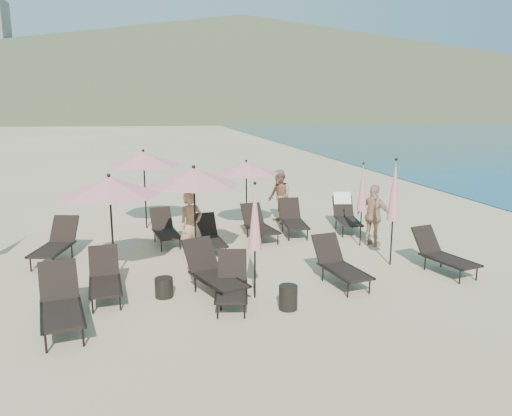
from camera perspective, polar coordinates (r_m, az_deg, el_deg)
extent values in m
plane|color=#D6BA8C|center=(10.62, 4.37, -9.70)|extent=(800.00, 800.00, 0.00)
cone|color=brown|center=(316.63, -1.53, 16.36)|extent=(690.00, 690.00, 55.00)
cone|color=brown|center=(390.62, 17.11, 13.35)|extent=(280.00, 280.00, 32.00)
cube|color=beige|center=(322.51, -21.10, 13.99)|extent=(18.00, 16.00, 38.00)
cube|color=black|center=(9.28, -21.29, -11.31)|extent=(0.90, 1.41, 0.05)
cube|color=black|center=(9.99, -21.65, -7.70)|extent=(0.75, 0.61, 0.67)
cylinder|color=black|center=(8.86, -22.91, -13.97)|extent=(0.04, 0.04, 0.37)
cylinder|color=black|center=(9.89, -23.01, -11.22)|extent=(0.04, 0.04, 0.37)
cylinder|color=black|center=(8.87, -19.16, -13.65)|extent=(0.04, 0.04, 0.37)
cylinder|color=black|center=(9.89, -19.68, -10.94)|extent=(0.04, 0.04, 0.37)
cube|color=black|center=(9.33, -23.34, -11.29)|extent=(0.31, 1.45, 0.04)
cube|color=black|center=(9.34, -19.27, -10.94)|extent=(0.31, 1.45, 0.04)
cube|color=black|center=(10.46, -16.84, -8.57)|extent=(0.70, 1.21, 0.05)
cube|color=black|center=(11.11, -17.02, -5.79)|extent=(0.64, 0.49, 0.60)
cylinder|color=black|center=(10.07, -18.19, -10.54)|extent=(0.04, 0.04, 0.33)
cylinder|color=black|center=(11.01, -18.17, -8.58)|extent=(0.04, 0.04, 0.33)
cylinder|color=black|center=(10.07, -15.26, -10.35)|extent=(0.04, 0.04, 0.33)
cylinder|color=black|center=(11.00, -15.51, -8.41)|extent=(0.04, 0.04, 0.33)
cube|color=black|center=(10.50, -18.46, -8.52)|extent=(0.15, 1.31, 0.04)
cube|color=black|center=(10.50, -15.25, -8.32)|extent=(0.15, 1.31, 0.04)
cube|color=black|center=(10.25, -4.15, -8.26)|extent=(1.07, 1.45, 0.05)
cube|color=black|center=(10.88, -6.39, -5.30)|extent=(0.80, 0.69, 0.67)
cylinder|color=black|center=(9.75, -4.06, -10.57)|extent=(0.04, 0.04, 0.37)
cylinder|color=black|center=(10.68, -6.97, -8.58)|extent=(0.04, 0.04, 0.37)
cylinder|color=black|center=(10.01, -1.19, -9.93)|extent=(0.04, 0.04, 0.37)
cylinder|color=black|center=(10.91, -4.28, -8.05)|extent=(0.04, 0.04, 0.37)
cube|color=black|center=(10.15, -5.93, -8.43)|extent=(0.53, 1.39, 0.04)
cube|color=black|center=(10.44, -2.72, -7.79)|extent=(0.53, 1.39, 0.04)
cube|color=black|center=(9.76, -2.82, -9.56)|extent=(0.82, 1.25, 0.05)
cube|color=black|center=(10.39, -2.73, -6.53)|extent=(0.67, 0.55, 0.60)
cylinder|color=black|center=(9.40, -4.43, -11.62)|extent=(0.03, 0.03, 0.33)
cylinder|color=black|center=(10.31, -4.15, -9.41)|extent=(0.03, 0.03, 0.33)
cylinder|color=black|center=(9.38, -1.32, -11.62)|extent=(0.03, 0.03, 0.33)
cylinder|color=black|center=(10.30, -1.33, -9.41)|extent=(0.03, 0.03, 0.33)
cube|color=black|center=(9.82, -4.52, -9.40)|extent=(0.30, 1.28, 0.04)
cube|color=black|center=(9.80, -1.10, -9.40)|extent=(0.30, 1.28, 0.04)
cube|color=black|center=(10.95, 10.25, -7.21)|extent=(0.81, 1.29, 0.05)
cube|color=black|center=(11.52, 8.17, -4.60)|extent=(0.69, 0.55, 0.62)
cylinder|color=black|center=(10.48, 10.46, -9.17)|extent=(0.04, 0.04, 0.34)
cylinder|color=black|center=(11.32, 7.64, -7.45)|extent=(0.04, 0.04, 0.34)
cylinder|color=black|center=(10.76, 12.85, -8.71)|extent=(0.04, 0.04, 0.34)
cylinder|color=black|center=(11.57, 9.92, -7.08)|extent=(0.04, 0.04, 0.34)
cube|color=black|center=(10.84, 8.75, -7.30)|extent=(0.25, 1.35, 0.04)
cube|color=black|center=(11.15, 11.45, -6.86)|extent=(0.25, 1.35, 0.04)
cube|color=black|center=(12.36, 21.42, -5.63)|extent=(0.88, 1.32, 0.05)
cube|color=black|center=(12.81, 18.87, -3.44)|extent=(0.71, 0.59, 0.62)
cylinder|color=black|center=(11.91, 22.27, -7.28)|extent=(0.04, 0.04, 0.34)
cylinder|color=black|center=(12.58, 18.76, -5.99)|extent=(0.04, 0.04, 0.34)
cylinder|color=black|center=(12.29, 23.91, -6.82)|extent=(0.04, 0.04, 0.34)
cylinder|color=black|center=(12.94, 20.42, -5.61)|extent=(0.04, 0.04, 0.34)
cube|color=black|center=(12.18, 20.28, -5.75)|extent=(0.35, 1.33, 0.04)
cube|color=black|center=(12.61, 22.19, -5.30)|extent=(0.35, 1.33, 0.04)
cube|color=black|center=(13.24, -22.36, -4.47)|extent=(0.96, 1.40, 0.05)
cube|color=black|center=(13.92, -21.06, -2.25)|extent=(0.76, 0.63, 0.66)
cylinder|color=black|center=(12.95, -24.36, -5.89)|extent=(0.04, 0.04, 0.36)
cylinder|color=black|center=(13.89, -22.42, -4.54)|extent=(0.04, 0.04, 0.36)
cylinder|color=black|center=(12.72, -22.11, -6.01)|extent=(0.04, 0.04, 0.36)
cylinder|color=black|center=(13.68, -20.29, -4.62)|extent=(0.04, 0.04, 0.36)
cube|color=black|center=(13.41, -23.52, -4.31)|extent=(0.40, 1.40, 0.04)
cube|color=black|center=(13.15, -21.00, -4.41)|extent=(0.40, 1.40, 0.04)
cube|color=black|center=(14.02, -10.14, -2.97)|extent=(0.76, 1.24, 0.05)
cube|color=black|center=(14.70, -10.78, -1.15)|extent=(0.66, 0.52, 0.60)
cylinder|color=black|center=(13.56, -10.76, -4.27)|extent=(0.03, 0.03, 0.33)
cylinder|color=black|center=(14.51, -11.49, -3.22)|extent=(0.03, 0.03, 0.33)
cylinder|color=black|center=(13.66, -8.68, -4.08)|extent=(0.03, 0.03, 0.33)
cylinder|color=black|center=(14.60, -9.54, -3.05)|extent=(0.03, 0.03, 0.33)
cube|color=black|center=(14.01, -11.35, -2.99)|extent=(0.23, 1.30, 0.04)
cube|color=black|center=(14.12, -9.03, -2.78)|extent=(0.23, 1.30, 0.04)
cube|color=black|center=(13.11, -5.11, -3.89)|extent=(0.70, 1.21, 0.05)
cube|color=black|center=(13.77, -5.85, -1.89)|extent=(0.64, 0.49, 0.60)
cylinder|color=black|center=(12.65, -5.72, -5.32)|extent=(0.03, 0.03, 0.33)
cylinder|color=black|center=(13.59, -6.61, -4.11)|extent=(0.03, 0.03, 0.33)
cylinder|color=black|center=(12.76, -3.50, -5.13)|extent=(0.03, 0.03, 0.33)
cylinder|color=black|center=(13.69, -4.54, -3.94)|extent=(0.03, 0.03, 0.33)
cube|color=black|center=(13.09, -6.40, -3.89)|extent=(0.15, 1.31, 0.04)
cube|color=black|center=(13.21, -3.92, -3.70)|extent=(0.15, 1.31, 0.04)
cube|color=black|center=(14.26, 0.75, -2.49)|extent=(0.80, 1.28, 0.05)
cube|color=black|center=(14.91, -0.44, -0.68)|extent=(0.68, 0.54, 0.61)
cylinder|color=black|center=(13.77, 0.56, -3.79)|extent=(0.04, 0.04, 0.34)
cylinder|color=black|center=(14.68, -0.98, -2.78)|extent=(0.04, 0.04, 0.34)
cylinder|color=black|center=(13.97, 2.52, -3.57)|extent=(0.04, 0.04, 0.34)
cylinder|color=black|center=(14.87, 0.88, -2.59)|extent=(0.04, 0.04, 0.34)
cube|color=black|center=(14.19, -0.43, -2.52)|extent=(0.25, 1.33, 0.04)
cube|color=black|center=(14.41, 1.77, -2.29)|extent=(0.25, 1.33, 0.04)
cube|color=black|center=(14.85, 4.45, -1.88)|extent=(0.76, 1.29, 0.05)
cube|color=black|center=(15.57, 3.84, -0.07)|extent=(0.68, 0.53, 0.64)
cylinder|color=black|center=(14.36, 3.81, -3.13)|extent=(0.04, 0.04, 0.35)
cylinder|color=black|center=(15.36, 3.04, -2.10)|extent=(0.04, 0.04, 0.35)
cylinder|color=black|center=(14.47, 5.89, -3.04)|extent=(0.04, 0.04, 0.35)
cylinder|color=black|center=(15.47, 5.00, -2.03)|extent=(0.04, 0.04, 0.35)
cube|color=black|center=(14.84, 3.24, -1.83)|extent=(0.18, 1.39, 0.04)
cube|color=black|center=(14.96, 5.57, -1.76)|extent=(0.18, 1.39, 0.04)
cube|color=black|center=(15.42, 10.50, -1.54)|extent=(0.84, 1.31, 0.05)
cube|color=black|center=(16.14, 9.91, 0.17)|extent=(0.70, 0.57, 0.63)
cylinder|color=black|center=(14.93, 9.91, -2.70)|extent=(0.04, 0.04, 0.34)
cylinder|color=black|center=(15.92, 9.13, -1.74)|extent=(0.04, 0.04, 0.34)
cylinder|color=black|center=(15.05, 11.88, -2.66)|extent=(0.04, 0.04, 0.34)
cylinder|color=black|center=(16.03, 10.97, -1.71)|extent=(0.04, 0.04, 0.34)
cube|color=black|center=(15.40, 9.36, -1.48)|extent=(0.29, 1.35, 0.04)
cube|color=black|center=(15.54, 11.56, -1.45)|extent=(0.29, 1.35, 0.04)
cube|color=white|center=(16.23, 9.83, 1.11)|extent=(0.59, 0.38, 0.38)
cylinder|color=black|center=(11.59, -16.13, -2.49)|extent=(0.05, 0.05, 2.23)
cone|color=pink|center=(11.38, -16.42, 2.43)|extent=(2.23, 2.23, 0.40)
sphere|color=black|center=(11.35, -16.49, 3.59)|extent=(0.08, 0.08, 0.08)
cylinder|color=black|center=(12.29, -6.98, -1.17)|extent=(0.05, 0.05, 2.27)
cone|color=pink|center=(12.10, -7.11, 3.57)|extent=(2.27, 2.27, 0.41)
sphere|color=black|center=(12.07, -7.14, 4.69)|extent=(0.09, 0.09, 0.09)
cylinder|color=black|center=(15.98, -12.56, 1.80)|extent=(0.05, 0.05, 2.32)
cone|color=pink|center=(15.83, -12.73, 5.55)|extent=(2.32, 2.32, 0.42)
sphere|color=black|center=(15.81, -12.77, 6.42)|extent=(0.09, 0.09, 0.09)
cylinder|color=black|center=(15.49, -1.10, 1.23)|extent=(0.04, 0.04, 2.04)
cone|color=pink|center=(15.34, -1.12, 4.61)|extent=(2.04, 2.04, 0.37)
sphere|color=black|center=(15.32, -1.12, 5.40)|extent=(0.08, 0.08, 0.08)
cylinder|color=black|center=(10.20, -0.13, -7.50)|extent=(0.04, 0.04, 1.03)
cone|color=pink|center=(9.87, -0.13, -1.08)|extent=(0.28, 0.28, 1.31)
sphere|color=black|center=(9.74, -0.13, 2.85)|extent=(0.07, 0.07, 0.07)
cylinder|color=black|center=(14.09, 11.87, -2.29)|extent=(0.04, 0.04, 1.00)
cone|color=pink|center=(13.85, 12.07, 2.27)|extent=(0.27, 0.27, 1.27)
sphere|color=black|center=(13.76, 12.19, 5.00)|extent=(0.06, 0.06, 0.06)
cylinder|color=black|center=(12.62, 15.20, -3.84)|extent=(0.04, 0.04, 1.13)
cone|color=pink|center=(12.34, 15.53, 1.91)|extent=(0.31, 0.31, 1.44)
sphere|color=black|center=(12.24, 15.73, 5.37)|extent=(0.07, 0.07, 0.07)
cylinder|color=black|center=(10.51, -10.47, -8.92)|extent=(0.37, 0.37, 0.41)
cylinder|color=black|center=(9.78, 3.69, -10.16)|extent=(0.37, 0.37, 0.48)
imported|color=tan|center=(12.69, -7.43, -2.02)|extent=(0.74, 0.63, 1.73)
imported|color=#A26C53|center=(16.31, 2.69, 1.28)|extent=(0.75, 0.92, 1.76)
imported|color=tan|center=(14.10, 13.32, -0.85)|extent=(0.93, 1.06, 1.72)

